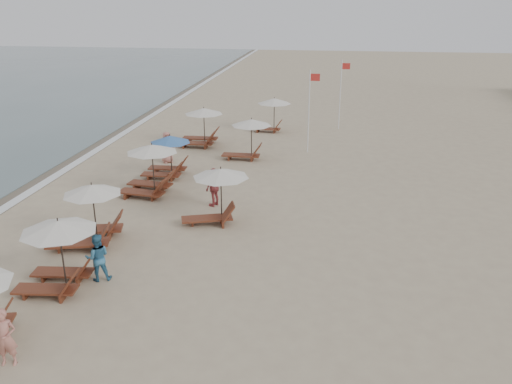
# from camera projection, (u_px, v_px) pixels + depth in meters

# --- Properties ---
(ground) EXTENTS (160.00, 160.00, 0.00)m
(ground) POSITION_uv_depth(u_px,v_px,m) (238.00, 295.00, 16.17)
(ground) COLOR tan
(ground) RESTS_ON ground
(wet_sand_band) EXTENTS (3.20, 140.00, 0.01)m
(wet_sand_band) POSITION_uv_depth(u_px,v_px,m) (32.00, 174.00, 27.20)
(wet_sand_band) COLOR #6B5E4C
(wet_sand_band) RESTS_ON ground
(foam_line) EXTENTS (0.50, 140.00, 0.02)m
(foam_line) POSITION_uv_depth(u_px,v_px,m) (56.00, 175.00, 27.02)
(foam_line) COLOR white
(foam_line) RESTS_ON ground
(lounger_station_1) EXTENTS (2.57, 2.28, 2.30)m
(lounger_station_1) POSITION_uv_depth(u_px,v_px,m) (56.00, 254.00, 16.17)
(lounger_station_1) COLOR brown
(lounger_station_1) RESTS_ON ground
(lounger_station_2) EXTENTS (2.71, 2.56, 2.30)m
(lounger_station_2) POSITION_uv_depth(u_px,v_px,m) (87.00, 218.00, 19.26)
(lounger_station_2) COLOR brown
(lounger_station_2) RESTS_ON ground
(lounger_station_3) EXTENTS (2.73, 2.31, 2.35)m
(lounger_station_3) POSITION_uv_depth(u_px,v_px,m) (148.00, 171.00, 24.13)
(lounger_station_3) COLOR brown
(lounger_station_3) RESTS_ON ground
(lounger_station_4) EXTENTS (2.45, 2.02, 2.12)m
(lounger_station_4) POSITION_uv_depth(u_px,v_px,m) (166.00, 157.00, 26.61)
(lounger_station_4) COLOR brown
(lounger_station_4) RESTS_ON ground
(lounger_station_5) EXTENTS (2.77, 2.32, 2.29)m
(lounger_station_5) POSITION_uv_depth(u_px,v_px,m) (200.00, 128.00, 32.23)
(lounger_station_5) COLOR brown
(lounger_station_5) RESTS_ON ground
(inland_station_0) EXTENTS (2.77, 2.24, 2.22)m
(inland_station_0) POSITION_uv_depth(u_px,v_px,m) (215.00, 191.00, 20.93)
(inland_station_0) COLOR brown
(inland_station_0) RESTS_ON ground
(inland_station_1) EXTENTS (2.77, 2.24, 2.22)m
(inland_station_1) POSITION_uv_depth(u_px,v_px,m) (246.00, 136.00, 29.36)
(inland_station_1) COLOR brown
(inland_station_1) RESTS_ON ground
(inland_station_2) EXTENTS (2.61, 2.24, 2.22)m
(inland_station_2) POSITION_uv_depth(u_px,v_px,m) (271.00, 111.00, 35.41)
(inland_station_2) COLOR brown
(inland_station_2) RESTS_ON ground
(beachgoer_near) EXTENTS (0.63, 0.49, 1.53)m
(beachgoer_near) POSITION_uv_depth(u_px,v_px,m) (5.00, 338.00, 12.89)
(beachgoer_near) COLOR #B97364
(beachgoer_near) RESTS_ON ground
(beachgoer_mid_a) EXTENTS (0.94, 0.85, 1.57)m
(beachgoer_mid_a) POSITION_uv_depth(u_px,v_px,m) (98.00, 257.00, 16.81)
(beachgoer_mid_a) COLOR teal
(beachgoer_mid_a) RESTS_ON ground
(beachgoer_far_a) EXTENTS (0.83, 1.08, 1.71)m
(beachgoer_far_a) POSITION_uv_depth(u_px,v_px,m) (214.00, 187.00, 22.85)
(beachgoer_far_a) COLOR #AB4446
(beachgoer_far_a) RESTS_ON ground
(beachgoer_far_b) EXTENTS (0.99, 0.94, 1.71)m
(beachgoer_far_b) POSITION_uv_depth(u_px,v_px,m) (167.00, 147.00, 28.90)
(beachgoer_far_b) COLOR #BA7265
(beachgoer_far_b) RESTS_ON ground
(flag_pole_near) EXTENTS (0.60, 0.08, 4.73)m
(flag_pole_near) POSITION_uv_depth(u_px,v_px,m) (310.00, 108.00, 30.18)
(flag_pole_near) COLOR silver
(flag_pole_near) RESTS_ON ground
(flag_pole_far) EXTENTS (0.60, 0.08, 4.63)m
(flag_pole_far) POSITION_uv_depth(u_px,v_px,m) (341.00, 91.00, 35.74)
(flag_pole_far) COLOR silver
(flag_pole_far) RESTS_ON ground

